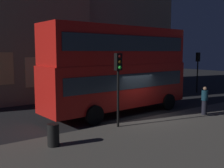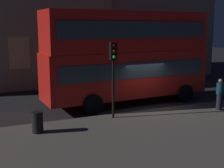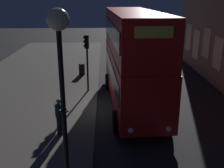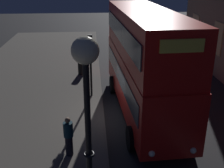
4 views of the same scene
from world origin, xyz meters
The scene contains 7 objects.
ground_plane centered at (0.00, 0.00, 0.00)m, with size 80.00×80.00×0.00m, color #232326.
sidewalk_slab centered at (0.00, -5.40, 0.06)m, with size 44.00×9.57×0.12m, color #5B564F.
double_decker_bus centered at (-0.53, 1.46, 3.02)m, with size 10.19×3.17×5.41m.
traffic_light_near_kerb centered at (-2.63, -1.28, 2.80)m, with size 0.33×0.37×3.72m.
street_lamp centered at (7.39, -1.31, 4.64)m, with size 0.59×0.59×5.80m.
pedestrian centered at (3.24, -2.20, 0.99)m, with size 0.39×0.39×1.70m.
litter_bin centered at (-6.46, -1.98, 0.58)m, with size 0.48×0.48×0.91m, color black.
Camera 4 is at (12.92, -1.17, 7.11)m, focal length 44.76 mm.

